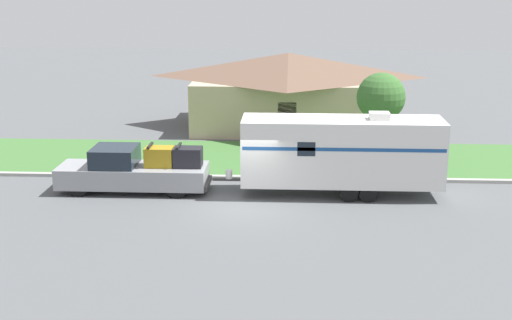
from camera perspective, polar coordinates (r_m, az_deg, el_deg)
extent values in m
plane|color=#515456|center=(27.87, -0.88, -3.69)|extent=(120.00, 120.00, 0.00)
cube|color=#999993|center=(31.42, -0.41, -1.41)|extent=(80.00, 0.30, 0.14)
cube|color=#3D6B33|center=(34.95, -0.05, 0.16)|extent=(80.00, 7.00, 0.03)
cube|color=tan|center=(42.26, 2.56, 4.70)|extent=(10.70, 7.77, 2.93)
pyramid|color=brown|center=(41.94, 2.59, 7.61)|extent=(11.55, 8.39, 1.40)
cube|color=#4C3828|center=(38.55, 2.49, 3.10)|extent=(1.00, 0.06, 2.10)
cylinder|color=black|center=(29.84, -14.05, -1.98)|extent=(0.90, 0.28, 0.90)
cylinder|color=black|center=(31.38, -13.18, -1.11)|extent=(0.90, 0.28, 0.90)
cylinder|color=black|center=(28.92, -6.35, -2.16)|extent=(0.90, 0.28, 0.90)
cylinder|color=black|center=(30.50, -5.84, -1.25)|extent=(0.90, 0.28, 0.90)
cube|color=gray|center=(30.35, -12.29, -1.18)|extent=(3.44, 2.03, 0.83)
cube|color=#19232D|center=(29.98, -11.23, 0.29)|extent=(1.79, 1.87, 0.78)
cube|color=gray|center=(29.69, -6.56, -1.28)|extent=(2.69, 2.03, 0.83)
cube|color=#333333|center=(29.57, -3.85, -1.88)|extent=(0.12, 1.83, 0.20)
cube|color=olive|center=(29.58, -7.74, 0.26)|extent=(1.15, 0.85, 0.80)
cube|color=black|center=(29.54, -8.47, 1.17)|extent=(0.10, 0.94, 0.08)
cube|color=black|center=(29.38, -5.47, 0.23)|extent=(1.15, 0.85, 0.80)
cube|color=black|center=(29.32, -6.20, 1.15)|extent=(0.10, 0.94, 0.08)
cylinder|color=black|center=(28.52, 7.44, -2.65)|extent=(0.69, 0.22, 0.69)
cylinder|color=black|center=(30.39, 7.18, -1.56)|extent=(0.69, 0.22, 0.69)
cylinder|color=black|center=(28.59, 8.96, -2.67)|extent=(0.69, 0.22, 0.69)
cylinder|color=black|center=(30.45, 8.60, -1.57)|extent=(0.69, 0.22, 0.69)
cube|color=silver|center=(29.04, 6.87, 0.72)|extent=(8.08, 2.23, 2.65)
cube|color=navy|center=(27.88, 7.04, 0.82)|extent=(7.92, 0.01, 0.14)
cube|color=#383838|center=(29.43, -2.29, -1.57)|extent=(1.24, 0.12, 0.10)
cylinder|color=silver|center=(29.37, -2.18, -1.14)|extent=(0.28, 0.28, 0.36)
cube|color=silver|center=(28.86, 9.85, 3.50)|extent=(0.80, 0.68, 0.28)
cube|color=#19232D|center=(27.81, 4.05, 0.87)|extent=(0.70, 0.01, 0.56)
cylinder|color=brown|center=(32.26, 7.42, -0.19)|extent=(0.09, 0.09, 1.14)
cube|color=silver|center=(32.09, 7.46, 0.99)|extent=(0.48, 0.20, 0.22)
cylinder|color=brown|center=(34.68, 9.83, 1.73)|extent=(0.24, 0.24, 2.27)
sphere|color=#38662D|center=(34.30, 9.97, 4.99)|extent=(2.31, 2.31, 2.31)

